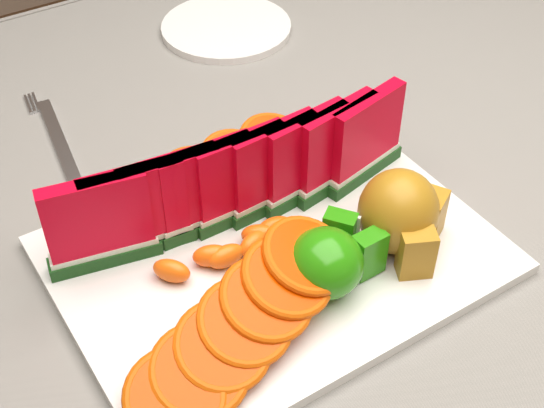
{
  "coord_description": "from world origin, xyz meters",
  "views": [
    {
      "loc": [
        -0.36,
        -0.51,
        1.29
      ],
      "look_at": [
        -0.08,
        -0.07,
        0.81
      ],
      "focal_mm": 50.0,
      "sensor_mm": 36.0,
      "label": 1
    }
  ],
  "objects": [
    {
      "name": "table",
      "position": [
        0.0,
        0.0,
        0.65
      ],
      "size": [
        1.4,
        0.9,
        0.75
      ],
      "color": "#513A20",
      "rests_on": "ground"
    },
    {
      "name": "tablecloth",
      "position": [
        0.0,
        0.0,
        0.72
      ],
      "size": [
        1.53,
        1.03,
        0.2
      ],
      "color": "gray",
      "rests_on": "table"
    },
    {
      "name": "platter",
      "position": [
        -0.09,
        -0.09,
        0.76
      ],
      "size": [
        0.4,
        0.3,
        0.01
      ],
      "color": "silver",
      "rests_on": "tablecloth"
    },
    {
      "name": "apple_cluster",
      "position": [
        -0.07,
        -0.15,
        0.8
      ],
      "size": [
        0.11,
        0.09,
        0.06
      ],
      "color": "#228C1D",
      "rests_on": "platter"
    },
    {
      "name": "pear_cluster",
      "position": [
        0.02,
        -0.14,
        0.81
      ],
      "size": [
        0.1,
        0.1,
        0.08
      ],
      "color": "#986A18",
      "rests_on": "platter"
    },
    {
      "name": "side_plate",
      "position": [
        0.09,
        0.31,
        0.76
      ],
      "size": [
        0.24,
        0.24,
        0.01
      ],
      "color": "silver",
      "rests_on": "tablecloth"
    },
    {
      "name": "fork",
      "position": [
        -0.2,
        0.21,
        0.76
      ],
      "size": [
        0.04,
        0.2,
        0.0
      ],
      "color": "silver",
      "rests_on": "tablecloth"
    },
    {
      "name": "watermelon_row",
      "position": [
        -0.09,
        -0.03,
        0.82
      ],
      "size": [
        0.39,
        0.07,
        0.1
      ],
      "color": "#124013",
      "rests_on": "platter"
    },
    {
      "name": "orange_fan_front",
      "position": [
        -0.17,
        -0.17,
        0.8
      ],
      "size": [
        0.26,
        0.15,
        0.06
      ],
      "color": "#F75D1C",
      "rests_on": "platter"
    },
    {
      "name": "orange_fan_back",
      "position": [
        -0.11,
        0.03,
        0.79
      ],
      "size": [
        0.28,
        0.1,
        0.04
      ],
      "color": "#F75D1C",
      "rests_on": "platter"
    },
    {
      "name": "tangerine_segments",
      "position": [
        -0.12,
        -0.07,
        0.78
      ],
      "size": [
        0.15,
        0.04,
        0.02
      ],
      "color": "orange",
      "rests_on": "platter"
    }
  ]
}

